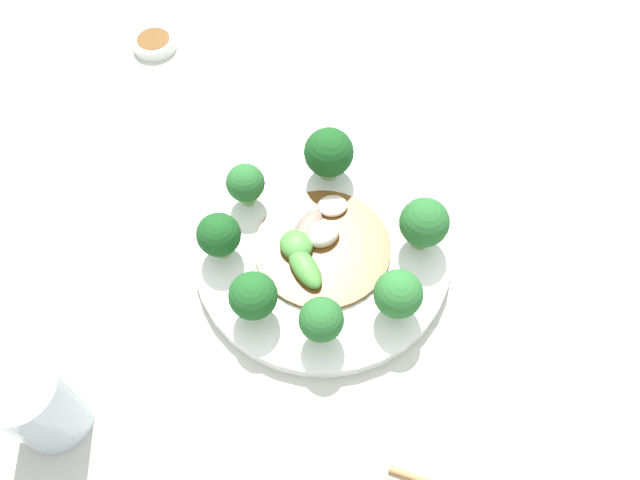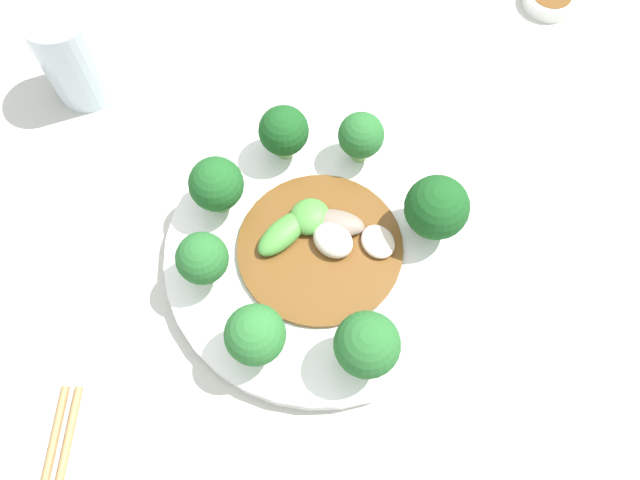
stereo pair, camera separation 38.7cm
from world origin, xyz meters
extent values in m
plane|color=#B7B2A8|center=(0.00, 0.00, 0.00)|extent=(8.00, 8.00, 0.00)
cube|color=#B7BCAD|center=(0.00, 0.00, 0.39)|extent=(0.91, 0.90, 0.78)
cylinder|color=white|center=(0.02, -0.01, 0.79)|extent=(0.30, 0.30, 0.02)
cylinder|color=#7AAD5B|center=(-0.05, -0.09, 0.81)|extent=(0.02, 0.02, 0.02)
sphere|color=#1E5B23|center=(-0.05, -0.09, 0.84)|extent=(0.05, 0.05, 0.05)
cylinder|color=#7AAD5B|center=(-0.06, 0.06, 0.81)|extent=(0.02, 0.02, 0.02)
sphere|color=#286B2D|center=(-0.06, 0.06, 0.83)|extent=(0.05, 0.05, 0.05)
cylinder|color=#7AAD5B|center=(0.01, -0.12, 0.81)|extent=(0.02, 0.02, 0.02)
sphere|color=#286B2D|center=(0.01, -0.12, 0.84)|extent=(0.05, 0.05, 0.05)
cylinder|color=#7AAD5B|center=(0.10, -0.09, 0.81)|extent=(0.02, 0.02, 0.02)
sphere|color=#2D7533|center=(0.10, -0.09, 0.84)|extent=(0.05, 0.05, 0.05)
cylinder|color=#89B76B|center=(0.03, 0.09, 0.81)|extent=(0.02, 0.02, 0.02)
sphere|color=#19511E|center=(0.03, 0.09, 0.84)|extent=(0.06, 0.06, 0.06)
cylinder|color=#89B76B|center=(-0.09, -0.01, 0.81)|extent=(0.02, 0.02, 0.02)
sphere|color=#19511E|center=(-0.09, -0.01, 0.83)|extent=(0.05, 0.05, 0.05)
cylinder|color=#70A356|center=(0.13, -0.01, 0.81)|extent=(0.02, 0.02, 0.02)
sphere|color=#286B2D|center=(0.13, -0.01, 0.84)|extent=(0.06, 0.06, 0.06)
cylinder|color=brown|center=(0.02, -0.01, 0.80)|extent=(0.16, 0.16, 0.01)
ellipsoid|color=silver|center=(0.02, 0.00, 0.81)|extent=(0.05, 0.05, 0.02)
ellipsoid|color=beige|center=(0.04, 0.04, 0.81)|extent=(0.04, 0.04, 0.01)
ellipsoid|color=gray|center=(0.01, 0.01, 0.81)|extent=(0.05, 0.06, 0.02)
ellipsoid|color=#4C933D|center=(-0.01, -0.01, 0.81)|extent=(0.05, 0.05, 0.02)
ellipsoid|color=#4C933D|center=(0.00, -0.04, 0.81)|extent=(0.05, 0.07, 0.02)
cylinder|color=silver|center=(-0.26, -0.19, 0.83)|extent=(0.07, 0.07, 0.11)
camera|label=1|loc=(0.00, -0.37, 1.42)|focal=35.00mm
camera|label=2|loc=(0.25, -0.09, 1.34)|focal=35.00mm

